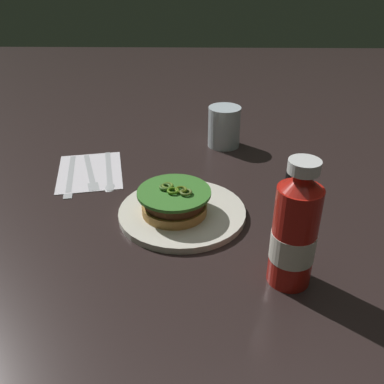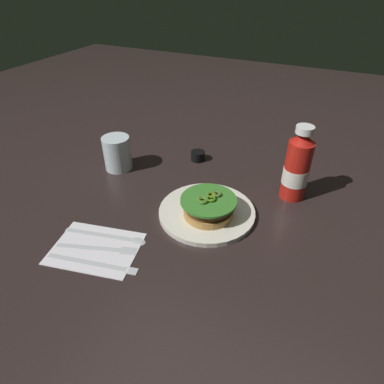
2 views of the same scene
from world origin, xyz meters
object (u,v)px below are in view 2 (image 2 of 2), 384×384
burger_sandwich (208,207)px  water_glass (117,153)px  ketchup_bottle (297,168)px  fork_utensil (103,248)px  dinner_plate (207,212)px  napkin (96,248)px  butter_knife (97,263)px  spoon_utensil (116,236)px  condiment_cup (198,156)px

burger_sandwich → water_glass: water_glass is taller
ketchup_bottle → fork_utensil: (-0.33, -0.38, -0.08)m
dinner_plate → napkin: size_ratio=1.27×
dinner_plate → ketchup_bottle: 0.26m
fork_utensil → napkin: bearing=-161.4°
water_glass → butter_knife: water_glass is taller
burger_sandwich → fork_utensil: 0.26m
fork_utensil → spoon_utensil: (0.00, 0.04, 0.00)m
burger_sandwich → spoon_utensil: 0.23m
dinner_plate → fork_utensil: size_ratio=1.35×
napkin → butter_knife: (0.03, -0.04, 0.00)m
burger_sandwich → napkin: bearing=-132.3°
burger_sandwich → condiment_cup: size_ratio=3.06×
ketchup_bottle → napkin: 0.53m
napkin → butter_knife: bearing=-46.7°
ketchup_bottle → condiment_cup: (-0.31, 0.07, -0.07)m
napkin → spoon_utensil: (0.02, 0.05, 0.00)m
ketchup_bottle → butter_knife: ketchup_bottle is taller
butter_knife → napkin: bearing=133.3°
dinner_plate → butter_knife: bearing=-119.2°
napkin → butter_knife: butter_knife is taller
butter_knife → water_glass: bearing=118.8°
dinner_plate → burger_sandwich: (0.01, -0.01, 0.03)m
napkin → burger_sandwich: bearing=47.7°
ketchup_bottle → condiment_cup: ketchup_bottle is taller
burger_sandwich → condiment_cup: bearing=119.2°
napkin → fork_utensil: bearing=18.6°
napkin → fork_utensil: size_ratio=1.06×
condiment_cup → butter_knife: 0.49m
spoon_utensil → fork_utensil: bearing=-94.1°
burger_sandwich → water_glass: size_ratio=1.34×
dinner_plate → spoon_utensil: (-0.16, -0.17, -0.00)m
ketchup_bottle → butter_knife: (-0.32, -0.42, -0.08)m
dinner_plate → napkin: (-0.18, -0.22, -0.00)m
dinner_plate → fork_utensil: (-0.16, -0.21, -0.00)m
spoon_utensil → dinner_plate: bearing=47.5°
dinner_plate → fork_utensil: bearing=-126.8°
condiment_cup → spoon_utensil: condiment_cup is taller
napkin → ketchup_bottle: bearing=47.7°
butter_knife → spoon_utensil: same height
butter_knife → spoon_utensil: (-0.01, 0.08, 0.00)m
dinner_plate → butter_knife: (-0.14, -0.25, -0.00)m
fork_utensil → spoon_utensil: same height
water_glass → fork_utensil: 0.35m
spoon_utensil → napkin: bearing=-113.3°
burger_sandwich → fork_utensil: (-0.17, -0.20, -0.03)m
condiment_cup → spoon_utensil: 0.41m
dinner_plate → condiment_cup: size_ratio=5.41×
condiment_cup → dinner_plate: bearing=-61.0°
water_glass → spoon_utensil: (0.18, -0.26, -0.05)m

